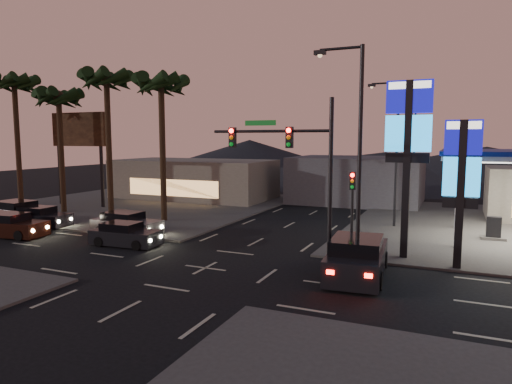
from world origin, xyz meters
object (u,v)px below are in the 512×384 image
at_px(car_lane_b_front, 126,224).
at_px(car_lane_b_rear, 18,213).
at_px(traffic_signal_mast, 294,158).
at_px(car_lane_a_front, 125,235).
at_px(pylon_sign_tall, 408,134).
at_px(pylon_sign_short, 462,171).
at_px(car_lane_b_mid, 40,217).
at_px(car_lane_a_mid, 10,226).
at_px(suv_station, 357,258).

distance_m(car_lane_b_front, car_lane_b_rear, 9.80).
relative_size(traffic_signal_mast, car_lane_a_front, 1.91).
height_order(pylon_sign_tall, car_lane_b_rear, pylon_sign_tall).
relative_size(pylon_sign_short, car_lane_b_front, 1.50).
bearing_deg(car_lane_b_rear, pylon_sign_tall, 2.09).
bearing_deg(car_lane_b_rear, car_lane_b_front, -0.09).
bearing_deg(pylon_sign_tall, pylon_sign_short, -21.80).
distance_m(car_lane_a_front, car_lane_b_mid, 9.48).
bearing_deg(car_lane_a_front, car_lane_b_mid, 166.87).
bearing_deg(pylon_sign_short, car_lane_a_mid, -172.85).
bearing_deg(suv_station, car_lane_b_front, 169.14).
bearing_deg(car_lane_a_mid, suv_station, 0.85).
relative_size(pylon_sign_tall, car_lane_b_rear, 1.72).
bearing_deg(pylon_sign_short, car_lane_a_front, -172.57).
height_order(pylon_sign_short, traffic_signal_mast, traffic_signal_mast).
height_order(car_lane_b_front, car_lane_b_rear, car_lane_b_rear).
xyz_separation_m(car_lane_b_front, car_lane_b_rear, (-9.80, 0.02, 0.08)).
bearing_deg(car_lane_a_front, car_lane_b_rear, 168.66).
bearing_deg(suv_station, pylon_sign_short, 35.46).
height_order(pylon_sign_tall, car_lane_a_front, pylon_sign_tall).
distance_m(car_lane_a_front, car_lane_b_rear, 11.82).
height_order(traffic_signal_mast, car_lane_a_mid, traffic_signal_mast).
relative_size(car_lane_a_mid, car_lane_b_front, 1.01).
bearing_deg(traffic_signal_mast, pylon_sign_short, 19.13).
bearing_deg(traffic_signal_mast, pylon_sign_tall, 36.52).
height_order(car_lane_a_front, car_lane_b_front, car_lane_b_front).
xyz_separation_m(traffic_signal_mast, car_lane_a_mid, (-18.59, -0.73, -4.54)).
height_order(car_lane_b_rear, suv_station, suv_station).
bearing_deg(car_lane_b_mid, car_lane_a_mid, -72.10).
bearing_deg(pylon_sign_tall, suv_station, -112.23).
relative_size(car_lane_b_rear, suv_station, 0.93).
distance_m(pylon_sign_short, car_lane_b_rear, 29.45).
bearing_deg(car_lane_a_mid, car_lane_a_front, 6.56).
xyz_separation_m(car_lane_a_mid, suv_station, (21.73, 0.32, 0.16)).
relative_size(pylon_sign_short, car_lane_a_mid, 1.49).
xyz_separation_m(car_lane_b_front, car_lane_b_mid, (-7.44, -0.16, -0.04)).
xyz_separation_m(pylon_sign_short, car_lane_a_front, (-17.61, -2.30, -4.04)).
bearing_deg(pylon_sign_tall, car_lane_a_mid, -169.70).
distance_m(pylon_sign_tall, car_lane_b_mid, 25.03).
bearing_deg(car_lane_a_mid, traffic_signal_mast, 2.25).
distance_m(pylon_sign_tall, traffic_signal_mast, 6.02).
xyz_separation_m(traffic_signal_mast, car_lane_b_rear, (-21.95, 2.54, -4.45)).
relative_size(traffic_signal_mast, car_lane_b_rear, 1.53).
relative_size(car_lane_a_front, car_lane_a_mid, 0.89).
relative_size(car_lane_a_front, suv_station, 0.74).
relative_size(pylon_sign_short, traffic_signal_mast, 0.88).
bearing_deg(car_lane_b_mid, suv_station, -6.97).
xyz_separation_m(traffic_signal_mast, suv_station, (3.14, -0.41, -4.38)).
bearing_deg(car_lane_b_front, car_lane_b_mid, -178.80).
relative_size(pylon_sign_tall, car_lane_b_front, 1.93).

